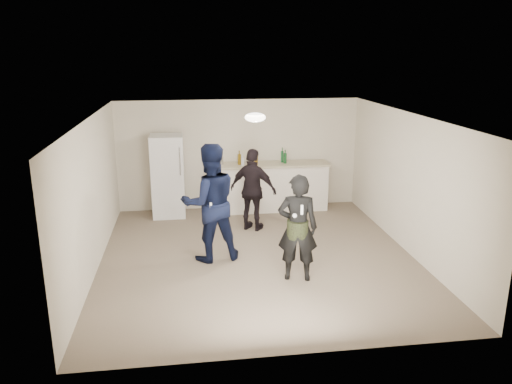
{
  "coord_description": "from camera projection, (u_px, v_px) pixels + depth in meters",
  "views": [
    {
      "loc": [
        -1.17,
        -8.16,
        3.57
      ],
      "look_at": [
        0.0,
        0.2,
        1.15
      ],
      "focal_mm": 35.0,
      "sensor_mm": 36.0,
      "label": 1
    }
  ],
  "objects": [
    {
      "name": "camo_shorts",
      "position": [
        298.0,
        229.0,
        7.84
      ],
      "size": [
        0.34,
        0.34,
        0.28
      ],
      "primitive_type": "cylinder",
      "color": "#293618",
      "rests_on": "woman"
    },
    {
      "name": "spectator",
      "position": [
        253.0,
        190.0,
        10.04
      ],
      "size": [
        1.06,
        0.86,
        1.68
      ],
      "primitive_type": "imported",
      "rotation": [
        0.0,
        0.0,
        2.6
      ],
      "color": "black",
      "rests_on": "floor"
    },
    {
      "name": "ceiling",
      "position": [
        258.0,
        117.0,
        8.22
      ],
      "size": [
        6.0,
        6.0,
        0.0
      ],
      "primitive_type": "plane",
      "rotation": [
        3.14,
        0.0,
        0.0
      ],
      "color": "silver",
      "rests_on": "wall_back"
    },
    {
      "name": "bottle_cluster",
      "position": [
        261.0,
        159.0,
        11.15
      ],
      "size": [
        1.11,
        0.27,
        0.26
      ],
      "color": "white",
      "rests_on": "counter_top"
    },
    {
      "name": "man",
      "position": [
        210.0,
        203.0,
        8.56
      ],
      "size": [
        1.13,
        0.95,
        2.07
      ],
      "primitive_type": "imported",
      "rotation": [
        0.0,
        0.0,
        3.32
      ],
      "color": "#0E173E",
      "rests_on": "floor"
    },
    {
      "name": "ceiling_dome",
      "position": [
        255.0,
        117.0,
        8.52
      ],
      "size": [
        0.36,
        0.36,
        0.16
      ],
      "primitive_type": "ellipsoid",
      "color": "white",
      "rests_on": "ceiling"
    },
    {
      "name": "counter",
      "position": [
        270.0,
        188.0,
        11.4
      ],
      "size": [
        2.6,
        0.56,
        1.05
      ],
      "primitive_type": "cube",
      "color": "white",
      "rests_on": "floor"
    },
    {
      "name": "wall_front",
      "position": [
        295.0,
        260.0,
        5.71
      ],
      "size": [
        6.0,
        0.0,
        6.0
      ],
      "primitive_type": "plane",
      "rotation": [
        -1.57,
        0.0,
        0.0
      ],
      "color": "beige",
      "rests_on": "floor"
    },
    {
      "name": "fridge_handle",
      "position": [
        180.0,
        161.0,
        10.5
      ],
      "size": [
        0.02,
        0.02,
        0.6
      ],
      "primitive_type": "cylinder",
      "color": "silver",
      "rests_on": "fridge"
    },
    {
      "name": "floor",
      "position": [
        258.0,
        257.0,
        8.91
      ],
      "size": [
        6.0,
        6.0,
        0.0
      ],
      "primitive_type": "plane",
      "color": "#6B5B4C",
      "rests_on": "ground"
    },
    {
      "name": "woman",
      "position": [
        298.0,
        228.0,
        7.84
      ],
      "size": [
        0.71,
        0.54,
        1.74
      ],
      "primitive_type": "imported",
      "rotation": [
        0.0,
        0.0,
        2.92
      ],
      "color": "black",
      "rests_on": "floor"
    },
    {
      "name": "nunchuk_woman",
      "position": [
        295.0,
        216.0,
        7.54
      ],
      "size": [
        0.07,
        0.07,
        0.07
      ],
      "primitive_type": "sphere",
      "color": "silver",
      "rests_on": "woman"
    },
    {
      "name": "wall_right",
      "position": [
        409.0,
        184.0,
        8.93
      ],
      "size": [
        0.0,
        6.0,
        6.0
      ],
      "primitive_type": "plane",
      "rotation": [
        1.57,
        0.0,
        -1.57
      ],
      "color": "beige",
      "rests_on": "floor"
    },
    {
      "name": "fridge",
      "position": [
        168.0,
        176.0,
        10.92
      ],
      "size": [
        0.7,
        0.7,
        1.8
      ],
      "primitive_type": "cube",
      "color": "white",
      "rests_on": "floor"
    },
    {
      "name": "shaker",
      "position": [
        221.0,
        161.0,
        11.14
      ],
      "size": [
        0.08,
        0.08,
        0.17
      ],
      "primitive_type": "cylinder",
      "color": "#B3B3B8",
      "rests_on": "counter_top"
    },
    {
      "name": "wall_left",
      "position": [
        92.0,
        196.0,
        8.2
      ],
      "size": [
        0.0,
        6.0,
        6.0
      ],
      "primitive_type": "plane",
      "rotation": [
        1.57,
        0.0,
        1.57
      ],
      "color": "beige",
      "rests_on": "floor"
    },
    {
      "name": "remote_man",
      "position": [
        211.0,
        207.0,
        8.29
      ],
      "size": [
        0.04,
        0.04,
        0.15
      ],
      "primitive_type": "cube",
      "color": "white",
      "rests_on": "man"
    },
    {
      "name": "wall_back",
      "position": [
        239.0,
        155.0,
        11.42
      ],
      "size": [
        6.0,
        0.0,
        6.0
      ],
      "primitive_type": "plane",
      "rotation": [
        1.57,
        0.0,
        0.0
      ],
      "color": "beige",
      "rests_on": "floor"
    },
    {
      "name": "nunchuk_man",
      "position": [
        218.0,
        210.0,
        8.35
      ],
      "size": [
        0.07,
        0.07,
        0.07
      ],
      "primitive_type": "sphere",
      "color": "white",
      "rests_on": "man"
    },
    {
      "name": "counter_top",
      "position": [
        270.0,
        164.0,
        11.24
      ],
      "size": [
        2.68,
        0.64,
        0.04
      ],
      "primitive_type": "cube",
      "color": "beige",
      "rests_on": "counter"
    },
    {
      "name": "remote_woman",
      "position": [
        302.0,
        210.0,
        7.49
      ],
      "size": [
        0.04,
        0.04,
        0.15
      ],
      "primitive_type": "cube",
      "color": "silver",
      "rests_on": "woman"
    }
  ]
}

